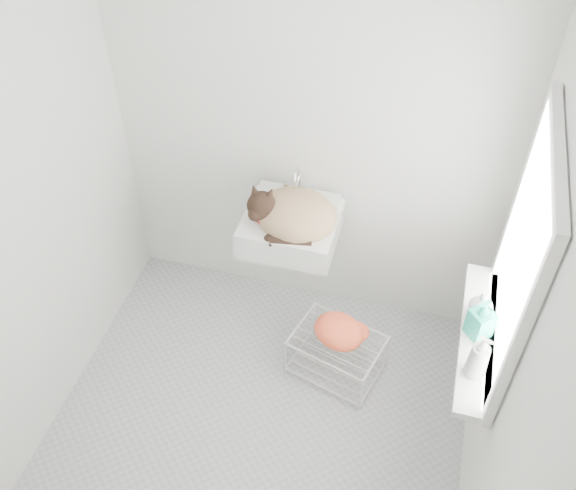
% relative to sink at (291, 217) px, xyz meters
% --- Properties ---
extents(floor, '(2.20, 2.00, 0.02)m').
position_rel_sink_xyz_m(floor, '(0.03, -0.74, -0.85)').
color(floor, '#ABABAB').
rests_on(floor, ground).
extents(back_wall, '(2.20, 0.02, 2.50)m').
position_rel_sink_xyz_m(back_wall, '(0.03, 0.26, 0.40)').
color(back_wall, silver).
rests_on(back_wall, ground).
extents(right_wall, '(0.02, 2.00, 2.50)m').
position_rel_sink_xyz_m(right_wall, '(1.13, -0.74, 0.40)').
color(right_wall, silver).
rests_on(right_wall, ground).
extents(left_wall, '(0.02, 2.00, 2.50)m').
position_rel_sink_xyz_m(left_wall, '(-1.07, -0.74, 0.40)').
color(left_wall, silver).
rests_on(left_wall, ground).
extents(window_glass, '(0.01, 0.80, 1.00)m').
position_rel_sink_xyz_m(window_glass, '(1.11, -0.54, 0.50)').
color(window_glass, white).
rests_on(window_glass, right_wall).
extents(window_frame, '(0.04, 0.90, 1.10)m').
position_rel_sink_xyz_m(window_frame, '(1.10, -0.54, 0.50)').
color(window_frame, white).
rests_on(window_frame, right_wall).
extents(windowsill, '(0.16, 0.88, 0.04)m').
position_rel_sink_xyz_m(windowsill, '(1.04, -0.54, -0.02)').
color(windowsill, white).
rests_on(windowsill, right_wall).
extents(sink, '(0.51, 0.45, 0.21)m').
position_rel_sink_xyz_m(sink, '(0.00, 0.00, 0.00)').
color(sink, white).
rests_on(sink, back_wall).
extents(faucet, '(0.19, 0.13, 0.19)m').
position_rel_sink_xyz_m(faucet, '(-0.00, 0.18, 0.14)').
color(faucet, silver).
rests_on(faucet, sink).
extents(cat, '(0.48, 0.40, 0.29)m').
position_rel_sink_xyz_m(cat, '(0.01, -0.02, 0.04)').
color(cat, tan).
rests_on(cat, sink).
extents(wire_rack, '(0.56, 0.46, 0.29)m').
position_rel_sink_xyz_m(wire_rack, '(0.36, -0.31, -0.70)').
color(wire_rack, silver).
rests_on(wire_rack, floor).
extents(towel, '(0.36, 0.32, 0.12)m').
position_rel_sink_xyz_m(towel, '(0.36, -0.31, -0.53)').
color(towel, '#FAA300').
rests_on(towel, wire_rack).
extents(bottle_a, '(0.10, 0.10, 0.21)m').
position_rel_sink_xyz_m(bottle_a, '(1.03, -0.76, 0.00)').
color(bottle_a, silver).
rests_on(bottle_a, windowsill).
extents(bottle_b, '(0.14, 0.14, 0.22)m').
position_rel_sink_xyz_m(bottle_b, '(1.03, -0.54, 0.00)').
color(bottle_b, '#1C9F82').
rests_on(bottle_b, windowsill).
extents(bottle_c, '(0.14, 0.14, 0.15)m').
position_rel_sink_xyz_m(bottle_c, '(1.03, -0.42, 0.00)').
color(bottle_c, white).
rests_on(bottle_c, windowsill).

